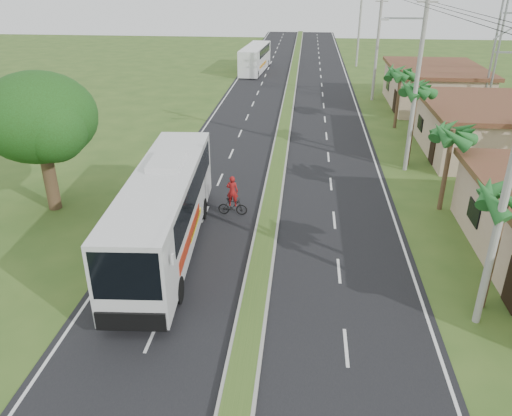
{
  "coord_description": "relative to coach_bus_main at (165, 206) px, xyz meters",
  "views": [
    {
      "loc": [
        1.7,
        -14.0,
        12.05
      ],
      "look_at": [
        -0.43,
        7.35,
        1.8
      ],
      "focal_mm": 35.0,
      "sensor_mm": 36.0,
      "label": 1
    }
  ],
  "objects": [
    {
      "name": "road_asphalt",
      "position": [
        4.52,
        13.87,
        -2.28
      ],
      "size": [
        14.0,
        160.0,
        0.02
      ],
      "primitive_type": "cube",
      "color": "black",
      "rests_on": "ground"
    },
    {
      "name": "utility_pole_c",
      "position": [
        13.02,
        31.87,
        3.39
      ],
      "size": [
        1.6,
        0.28,
        11.0
      ],
      "color": "gray",
      "rests_on": "ground"
    },
    {
      "name": "shop_far",
      "position": [
        18.52,
        29.87,
        -0.36
      ],
      "size": [
        8.6,
        11.6,
        3.82
      ],
      "color": "tan",
      "rests_on": "ground"
    },
    {
      "name": "palm_verge_b",
      "position": [
        13.92,
        5.87,
        2.07
      ],
      "size": [
        2.4,
        2.4,
        5.05
      ],
      "color": "#473321",
      "rests_on": "ground"
    },
    {
      "name": "coach_bus_far",
      "position": [
        -0.56,
        46.64,
        -0.45
      ],
      "size": [
        3.19,
        11.26,
        3.24
      ],
      "rotation": [
        0.0,
        0.0,
        -0.07
      ],
      "color": "white",
      "rests_on": "ground"
    },
    {
      "name": "motorcyclist",
      "position": [
        2.54,
        4.0,
        -1.45
      ],
      "size": [
        1.61,
        0.49,
        2.26
      ],
      "rotation": [
        0.0,
        0.0,
        -0.02
      ],
      "color": "black",
      "rests_on": "ground"
    },
    {
      "name": "utility_pole_b",
      "position": [
        12.99,
        11.87,
        3.97
      ],
      "size": [
        3.2,
        0.28,
        12.0
      ],
      "color": "gray",
      "rests_on": "ground"
    },
    {
      "name": "utility_pole_d",
      "position": [
        13.02,
        51.87,
        3.13
      ],
      "size": [
        1.6,
        0.28,
        10.5
      ],
      "color": "gray",
      "rests_on": "ground"
    },
    {
      "name": "palm_verge_c",
      "position": [
        13.32,
        12.87,
        2.84
      ],
      "size": [
        2.4,
        2.4,
        5.85
      ],
      "color": "#473321",
      "rests_on": "ground"
    },
    {
      "name": "palm_verge_d",
      "position": [
        13.82,
        21.87,
        2.26
      ],
      "size": [
        2.4,
        2.4,
        5.25
      ],
      "color": "#473321",
      "rests_on": "ground"
    },
    {
      "name": "lane_edge_left",
      "position": [
        -2.18,
        13.87,
        -2.29
      ],
      "size": [
        0.12,
        160.0,
        0.01
      ],
      "primitive_type": "cube",
      "color": "silver",
      "rests_on": "ground"
    },
    {
      "name": "median_strip",
      "position": [
        4.52,
        13.87,
        -2.18
      ],
      "size": [
        1.2,
        160.0,
        0.18
      ],
      "color": "gray",
      "rests_on": "ground"
    },
    {
      "name": "shop_mid",
      "position": [
        18.52,
        15.87,
        -0.43
      ],
      "size": [
        7.6,
        10.6,
        3.67
      ],
      "color": "tan",
      "rests_on": "ground"
    },
    {
      "name": "palm_verge_a",
      "position": [
        13.52,
        -3.13,
        2.45
      ],
      "size": [
        2.4,
        2.4,
        5.45
      ],
      "color": "#473321",
      "rests_on": "ground"
    },
    {
      "name": "shade_tree",
      "position": [
        -7.59,
        3.88,
        2.74
      ],
      "size": [
        6.3,
        6.0,
        7.54
      ],
      "color": "#473321",
      "rests_on": "ground"
    },
    {
      "name": "coach_bus_main",
      "position": [
        0.0,
        0.0,
        0.0
      ],
      "size": [
        3.5,
        13.01,
        4.16
      ],
      "rotation": [
        0.0,
        0.0,
        0.06
      ],
      "color": "silver",
      "rests_on": "ground"
    },
    {
      "name": "utility_pole_a",
      "position": [
        13.02,
        -4.13,
        3.39
      ],
      "size": [
        1.6,
        0.28,
        11.0
      ],
      "color": "gray",
      "rests_on": "ground"
    },
    {
      "name": "ground",
      "position": [
        4.52,
        -6.13,
        -2.29
      ],
      "size": [
        180.0,
        180.0,
        0.0
      ],
      "primitive_type": "plane",
      "color": "#34531E",
      "rests_on": "ground"
    },
    {
      "name": "lane_edge_right",
      "position": [
        11.22,
        13.87,
        -2.29
      ],
      "size": [
        0.12,
        160.0,
        0.01
      ],
      "primitive_type": "cube",
      "color": "silver",
      "rests_on": "ground"
    }
  ]
}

